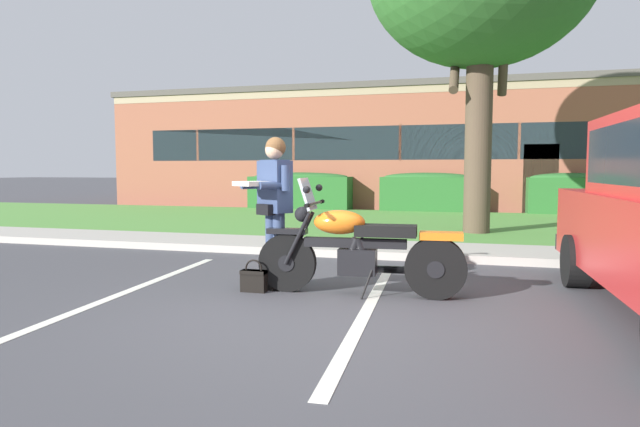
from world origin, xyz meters
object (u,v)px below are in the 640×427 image
object	(u,v)px
hedge_left	(300,190)
brick_building	(417,151)
hedge_center_left	(427,192)
hedge_center_right	(572,193)
handbag	(254,279)
motorcycle	(367,250)
rider_person	(273,199)

from	to	relation	value
hedge_left	brick_building	distance (m)	6.95
hedge_center_left	brick_building	distance (m)	6.22
hedge_center_right	handbag	bearing A→B (deg)	-113.18
brick_building	hedge_center_right	bearing A→B (deg)	-49.76
hedge_left	handbag	bearing A→B (deg)	-74.54
hedge_left	brick_building	world-z (taller)	brick_building
handbag	hedge_center_right	world-z (taller)	hedge_center_right
motorcycle	hedge_center_left	distance (m)	11.60
rider_person	handbag	size ratio (longest dim) A/B	4.74
hedge_center_left	hedge_left	bearing A→B (deg)	180.00
motorcycle	hedge_center_left	size ratio (longest dim) A/B	0.79
hedge_center_right	hedge_center_left	bearing A→B (deg)	180.00
handbag	hedge_center_left	xyz separation A→B (m)	(0.89, 11.78, 0.51)
rider_person	hedge_center_left	distance (m)	11.57
rider_person	hedge_left	bearing A→B (deg)	106.43
motorcycle	hedge_center_right	xyz separation A→B (m)	(3.82, 11.59, 0.16)
rider_person	hedge_center_right	xyz separation A→B (m)	(4.90, 11.54, -0.36)
hedge_center_right	hedge_left	bearing A→B (deg)	180.00
hedge_left	hedge_center_left	size ratio (longest dim) A/B	1.20
rider_person	brick_building	xyz separation A→B (m)	(-0.16, 17.51, 1.09)
motorcycle	brick_building	distance (m)	17.69
hedge_left	brick_building	size ratio (longest dim) A/B	0.16
handbag	hedge_left	bearing A→B (deg)	105.46
rider_person	hedge_center_left	bearing A→B (deg)	86.29
motorcycle	brick_building	bearing A→B (deg)	94.04
hedge_center_left	hedge_center_right	distance (m)	4.15
hedge_center_right	brick_building	size ratio (longest dim) A/B	0.11
handbag	hedge_center_left	bearing A→B (deg)	85.67
motorcycle	hedge_center_left	world-z (taller)	motorcycle
hedge_center_left	brick_building	size ratio (longest dim) A/B	0.13
hedge_left	hedge_center_left	xyz separation A→B (m)	(4.15, 0.00, -0.00)
rider_person	handbag	bearing A→B (deg)	-120.96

